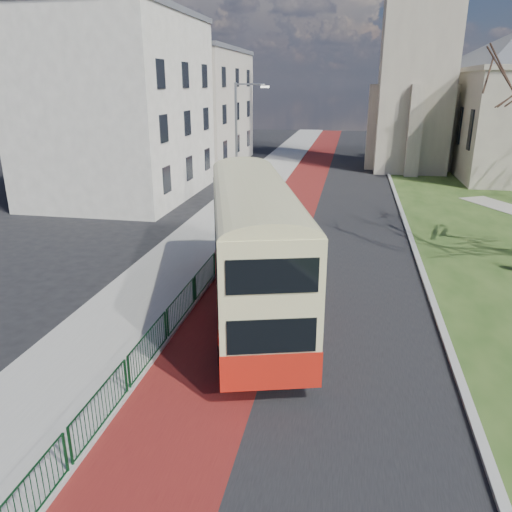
# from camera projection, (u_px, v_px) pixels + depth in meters

# --- Properties ---
(ground) EXTENTS (160.00, 160.00, 0.00)m
(ground) POSITION_uv_depth(u_px,v_px,m) (249.00, 364.00, 15.15)
(ground) COLOR black
(ground) RESTS_ON ground
(road_carriageway) EXTENTS (9.00, 120.00, 0.01)m
(road_carriageway) POSITION_uv_depth(u_px,v_px,m) (331.00, 210.00, 33.44)
(road_carriageway) COLOR black
(road_carriageway) RESTS_ON ground
(bus_lane) EXTENTS (3.40, 120.00, 0.01)m
(bus_lane) POSITION_uv_depth(u_px,v_px,m) (291.00, 209.00, 33.92)
(bus_lane) COLOR #591414
(bus_lane) RESTS_ON ground
(pavement_west) EXTENTS (4.00, 120.00, 0.12)m
(pavement_west) POSITION_uv_depth(u_px,v_px,m) (237.00, 205.00, 34.57)
(pavement_west) COLOR gray
(pavement_west) RESTS_ON ground
(kerb_west) EXTENTS (0.25, 120.00, 0.13)m
(kerb_west) POSITION_uv_depth(u_px,v_px,m) (265.00, 207.00, 34.22)
(kerb_west) COLOR #999993
(kerb_west) RESTS_ON ground
(kerb_east) EXTENTS (0.25, 80.00, 0.13)m
(kerb_east) POSITION_uv_depth(u_px,v_px,m) (399.00, 206.00, 34.45)
(kerb_east) COLOR #999993
(kerb_east) RESTS_ON ground
(pedestrian_railing) EXTENTS (0.07, 24.00, 1.12)m
(pedestrian_railing) POSITION_uv_depth(u_px,v_px,m) (195.00, 290.00, 19.20)
(pedestrian_railing) COLOR #0C3618
(pedestrian_railing) RESTS_ON ground
(gothic_church) EXTENTS (16.38, 18.00, 40.00)m
(gothic_church) POSITION_uv_depth(u_px,v_px,m) (475.00, 22.00, 43.86)
(gothic_church) COLOR gray
(gothic_church) RESTS_ON ground
(street_block_near) EXTENTS (10.30, 14.30, 13.00)m
(street_block_near) POSITION_uv_depth(u_px,v_px,m) (120.00, 106.00, 35.92)
(street_block_near) COLOR beige
(street_block_near) RESTS_ON ground
(street_block_far) EXTENTS (10.30, 16.30, 11.50)m
(street_block_far) POSITION_uv_depth(u_px,v_px,m) (190.00, 107.00, 51.01)
(street_block_far) COLOR #BCB29F
(street_block_far) RESTS_ON ground
(streetlamp) EXTENTS (2.13, 0.18, 8.00)m
(streetlamp) POSITION_uv_depth(u_px,v_px,m) (239.00, 142.00, 31.12)
(streetlamp) COLOR gray
(streetlamp) RESTS_ON pavement_west
(bus) EXTENTS (5.68, 11.72, 4.78)m
(bus) POSITION_uv_depth(u_px,v_px,m) (253.00, 243.00, 17.61)
(bus) COLOR red
(bus) RESTS_ON ground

